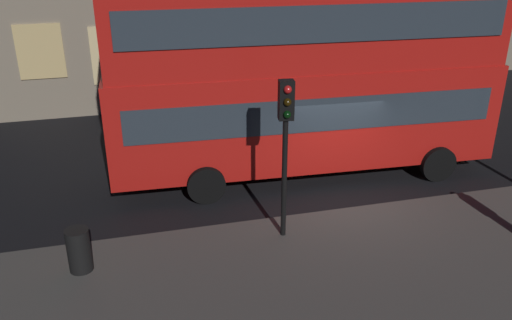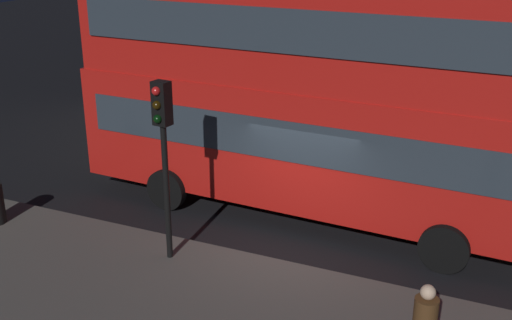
# 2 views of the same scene
# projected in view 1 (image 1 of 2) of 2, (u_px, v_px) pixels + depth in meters

# --- Properties ---
(ground_plane) EXTENTS (80.00, 80.00, 0.00)m
(ground_plane) POSITION_uv_depth(u_px,v_px,m) (340.00, 198.00, 14.42)
(ground_plane) COLOR black
(double_decker_bus) EXTENTS (10.99, 3.27, 5.60)m
(double_decker_bus) POSITION_uv_depth(u_px,v_px,m) (304.00, 69.00, 14.68)
(double_decker_bus) COLOR red
(double_decker_bus) RESTS_ON ground
(traffic_light_near_kerb) EXTENTS (0.35, 0.38, 3.70)m
(traffic_light_near_kerb) POSITION_uv_depth(u_px,v_px,m) (286.00, 127.00, 11.41)
(traffic_light_near_kerb) COLOR black
(traffic_light_near_kerb) RESTS_ON sidewalk_slab
(litter_bin) EXTENTS (0.49, 0.49, 0.95)m
(litter_bin) POSITION_uv_depth(u_px,v_px,m) (79.00, 250.00, 11.05)
(litter_bin) COLOR black
(litter_bin) RESTS_ON sidewalk_slab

